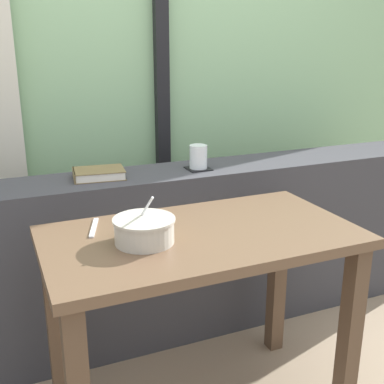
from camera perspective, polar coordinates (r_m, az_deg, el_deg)
outdoor_backdrop at (r=2.59m, az=-8.58°, el=18.98°), size 4.80×0.08×2.80m
window_divider_post at (r=2.58m, az=-3.66°, el=16.92°), size 0.07×0.05×2.60m
dark_console_ledge at (r=2.21m, az=-3.33°, el=-7.43°), size 2.80×0.30×0.78m
breakfast_table at (r=1.65m, az=1.04°, el=-9.06°), size 1.03×0.56×0.72m
coaster_square at (r=2.12m, az=0.75°, el=2.78°), size 0.10×0.10×0.00m
juice_glass at (r=2.11m, az=0.75°, el=4.05°), size 0.08×0.08×0.10m
closed_book at (r=2.01m, az=-11.02°, el=2.16°), size 0.22×0.17×0.04m
soup_bowl at (r=1.51m, az=-5.67°, el=-4.58°), size 0.19×0.19×0.16m
fork_utensil at (r=1.66m, az=-11.54°, el=-4.15°), size 0.07×0.17×0.01m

